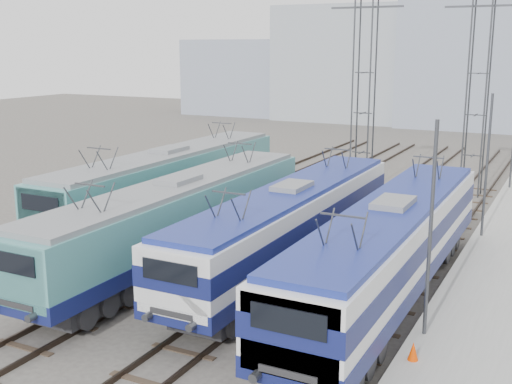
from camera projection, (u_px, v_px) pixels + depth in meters
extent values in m
plane|color=#514C47|center=(161.00, 315.00, 22.19)|extent=(160.00, 160.00, 0.00)
cube|color=#9E9E99|center=(501.00, 285.00, 24.58)|extent=(4.00, 70.00, 0.30)
cube|color=navy|center=(171.00, 195.00, 34.01)|extent=(2.89, 18.23, 0.61)
cube|color=teal|center=(170.00, 172.00, 33.74)|extent=(2.84, 18.23, 1.82)
cube|color=teal|center=(48.00, 213.00, 26.17)|extent=(2.61, 0.71, 2.07)
cube|color=gray|center=(169.00, 153.00, 33.52)|extent=(2.61, 17.50, 0.20)
cube|color=#262628|center=(94.00, 238.00, 28.90)|extent=(2.13, 3.65, 0.68)
cube|color=#262628|center=(227.00, 187.00, 39.45)|extent=(2.13, 3.65, 0.68)
cube|color=navy|center=(180.00, 234.00, 26.91)|extent=(2.80, 17.71, 0.59)
cube|color=teal|center=(179.00, 207.00, 26.65)|extent=(2.75, 17.71, 1.77)
cube|color=teal|center=(22.00, 274.00, 19.30)|extent=(2.53, 0.69, 2.01)
cube|color=gray|center=(179.00, 184.00, 26.44)|extent=(2.53, 17.00, 0.20)
cube|color=#262628|center=(84.00, 299.00, 21.95)|extent=(2.07, 3.54, 0.66)
cube|color=#262628|center=(246.00, 219.00, 32.20)|extent=(2.07, 3.54, 0.66)
cube|color=navy|center=(291.00, 241.00, 26.14)|extent=(2.72, 17.19, 0.57)
cube|color=white|center=(292.00, 214.00, 25.89)|extent=(2.67, 17.19, 1.72)
cube|color=navy|center=(292.00, 215.00, 25.90)|extent=(2.71, 17.21, 0.67)
cube|color=white|center=(177.00, 283.00, 18.75)|extent=(2.46, 0.67, 1.95)
cube|color=navy|center=(292.00, 191.00, 25.67)|extent=(2.46, 16.50, 0.19)
cube|color=#262628|center=(221.00, 307.00, 21.32)|extent=(2.00, 3.44, 0.64)
cube|color=#262628|center=(339.00, 224.00, 31.27)|extent=(2.00, 3.44, 0.64)
cube|color=navy|center=(390.00, 267.00, 22.90)|extent=(2.82, 17.82, 0.59)
cube|color=white|center=(392.00, 235.00, 22.64)|extent=(2.77, 17.82, 1.78)
cube|color=navy|center=(392.00, 237.00, 22.65)|extent=(2.81, 17.84, 0.69)
cube|color=white|center=(294.00, 334.00, 15.24)|extent=(2.55, 0.69, 2.02)
cube|color=navy|center=(393.00, 208.00, 22.42)|extent=(2.55, 17.10, 0.20)
cube|color=#262628|center=(331.00, 356.00, 17.91)|extent=(2.08, 3.56, 0.67)
cube|color=#262628|center=(426.00, 243.00, 28.22)|extent=(2.08, 3.56, 0.67)
cylinder|color=#3F4247|center=(352.00, 97.00, 39.74)|extent=(0.10, 0.10, 12.00)
cylinder|color=#3F4247|center=(369.00, 98.00, 39.25)|extent=(0.10, 0.10, 12.00)
cylinder|color=#3F4247|center=(358.00, 96.00, 40.69)|extent=(0.10, 0.10, 12.00)
cylinder|color=#3F4247|center=(375.00, 97.00, 40.20)|extent=(0.10, 0.10, 12.00)
cube|color=#3F4247|center=(367.00, 7.00, 38.78)|extent=(4.50, 0.12, 0.12)
cylinder|color=#3F4247|center=(466.00, 99.00, 38.59)|extent=(0.10, 0.10, 12.00)
cylinder|color=#3F4247|center=(485.00, 99.00, 38.10)|extent=(0.10, 0.10, 12.00)
cylinder|color=#3F4247|center=(469.00, 98.00, 39.54)|extent=(0.10, 0.10, 12.00)
cylinder|color=#3F4247|center=(488.00, 98.00, 39.06)|extent=(0.10, 0.10, 12.00)
cube|color=#3F4247|center=(484.00, 6.00, 37.63)|extent=(4.50, 0.12, 0.12)
cylinder|color=#3F4247|center=(430.00, 235.00, 19.34)|extent=(0.12, 0.12, 7.00)
cylinder|color=#3F4247|center=(487.00, 169.00, 29.76)|extent=(0.12, 0.12, 7.00)
cone|color=#F94100|center=(413.00, 351.00, 18.29)|extent=(0.31, 0.31, 0.55)
cube|color=#9EA7B2|center=(355.00, 64.00, 80.70)|extent=(18.00, 12.00, 14.00)
cube|color=#8F99AD|center=(508.00, 47.00, 72.27)|extent=(22.00, 14.00, 18.00)
cube|color=#8F99AD|center=(243.00, 77.00, 88.24)|extent=(14.00, 10.00, 10.00)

